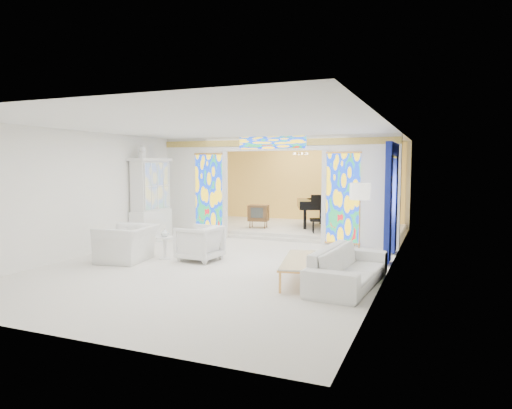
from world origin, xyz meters
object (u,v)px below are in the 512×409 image
at_px(sofa, 348,267).
at_px(tv_console, 258,213).
at_px(coffee_table, 299,261).
at_px(grand_piano, 324,204).
at_px(china_cabinet, 151,201).
at_px(armchair_left, 127,244).
at_px(armchair_right, 200,243).

distance_m(sofa, tv_console, 6.58).
bearing_deg(coffee_table, grand_piano, 99.76).
bearing_deg(coffee_table, tv_console, 119.11).
relative_size(china_cabinet, armchair_left, 2.20).
xyz_separation_m(armchair_left, armchair_right, (1.51, 0.67, 0.00)).
height_order(china_cabinet, armchair_right, china_cabinet).
bearing_deg(armchair_left, armchair_right, 104.82).
height_order(coffee_table, grand_piano, grand_piano).
height_order(china_cabinet, grand_piano, china_cabinet).
bearing_deg(armchair_left, china_cabinet, -165.77).
height_order(china_cabinet, coffee_table, china_cabinet).
xyz_separation_m(armchair_right, grand_piano, (1.54, 5.57, 0.50)).
bearing_deg(coffee_table, china_cabinet, 152.39).
xyz_separation_m(china_cabinet, armchair_right, (2.58, -1.81, -0.76)).
xyz_separation_m(armchair_left, tv_console, (1.22, 5.03, 0.25)).
height_order(china_cabinet, armchair_left, china_cabinet).
xyz_separation_m(china_cabinet, tv_console, (2.29, 2.56, -0.52)).
bearing_deg(sofa, tv_console, 41.13).
distance_m(armchair_left, sofa, 5.10).
bearing_deg(tv_console, coffee_table, -69.56).
distance_m(grand_piano, tv_console, 2.21).
height_order(armchair_left, coffee_table, armchair_left).
height_order(armchair_right, coffee_table, armchair_right).
xyz_separation_m(china_cabinet, grand_piano, (4.12, 3.76, -0.26)).
xyz_separation_m(coffee_table, tv_console, (-2.95, 5.29, 0.26)).
relative_size(coffee_table, tv_console, 2.71).
xyz_separation_m(armchair_left, grand_piano, (3.05, 6.24, 0.50)).
relative_size(china_cabinet, tv_console, 3.74).
relative_size(armchair_left, sofa, 0.52).
bearing_deg(china_cabinet, grand_piano, 42.38).
bearing_deg(armchair_left, sofa, 77.88).
relative_size(coffee_table, grand_piano, 0.66).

